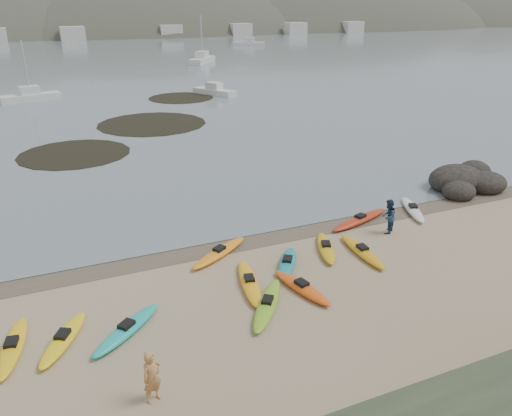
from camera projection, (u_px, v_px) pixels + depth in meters
name	position (u px, v px, depth m)	size (l,w,h in m)	color
ground	(256.00, 235.00, 25.55)	(600.00, 600.00, 0.00)	tan
wet_sand	(258.00, 237.00, 25.29)	(60.00, 60.00, 0.00)	brown
water	(43.00, 22.00, 279.58)	(1200.00, 1200.00, 0.00)	slate
kayaks	(269.00, 269.00, 21.96)	(22.37, 9.02, 0.34)	#FFAE15
person_west	(152.00, 377.00, 14.67)	(0.63, 0.41, 1.73)	tan
person_east	(388.00, 217.00, 25.46)	(0.89, 0.69, 1.82)	navy
rock_cluster	(465.00, 184.00, 31.83)	(5.37, 3.97, 1.86)	black
kelp_mats	(143.00, 123.00, 48.93)	(22.43, 28.51, 0.04)	black
moored_boats	(110.00, 63.00, 91.60)	(93.21, 73.08, 1.19)	silver
far_hills	(159.00, 70.00, 210.39)	(550.00, 135.00, 80.00)	#384235
far_town	(82.00, 33.00, 149.77)	(199.00, 5.00, 4.00)	beige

